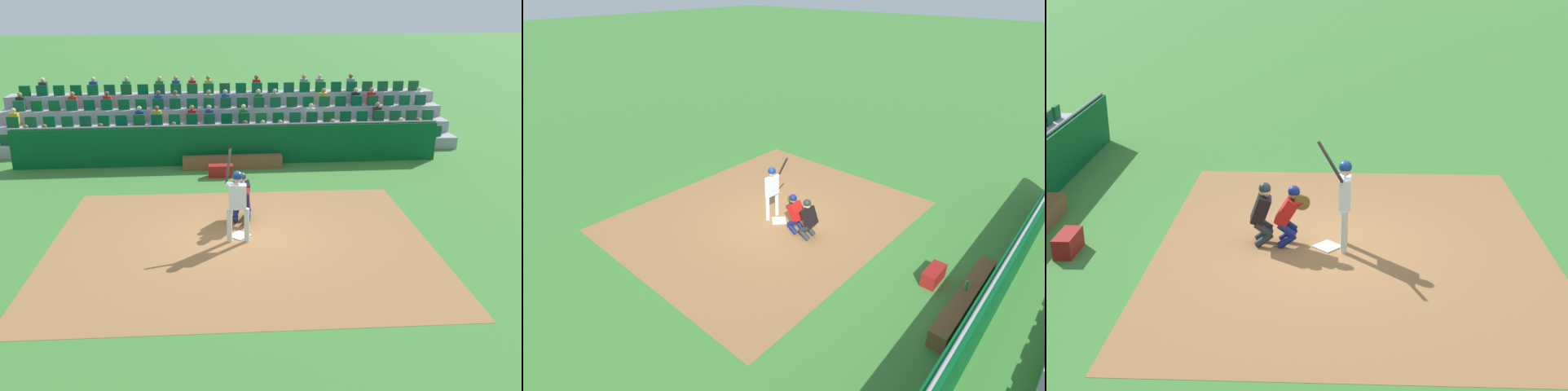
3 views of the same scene
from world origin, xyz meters
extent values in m
plane|color=#3C7B32|center=(0.00, 0.00, 0.00)|extent=(160.00, 160.00, 0.00)
cube|color=#99683D|center=(0.00, 0.50, 0.00)|extent=(9.30, 7.83, 0.01)
cube|color=white|center=(0.00, 0.00, 0.02)|extent=(0.62, 0.62, 0.02)
cylinder|color=silver|center=(-0.16, 0.34, 0.43)|extent=(0.14, 0.14, 0.86)
cylinder|color=silver|center=(0.26, 0.31, 0.43)|extent=(0.14, 0.14, 0.86)
cube|color=silver|center=(0.05, 0.33, 1.16)|extent=(0.43, 0.25, 0.61)
sphere|color=tan|center=(0.05, 0.33, 1.61)|extent=(0.22, 0.22, 0.22)
sphere|color=navy|center=(0.05, 0.33, 1.67)|extent=(0.25, 0.25, 0.25)
cylinder|color=silver|center=(0.09, 0.30, 1.45)|extent=(0.46, 0.17, 0.14)
cylinder|color=silver|center=(0.26, 0.29, 1.45)|extent=(0.17, 0.15, 0.13)
cylinder|color=black|center=(0.25, 0.04, 1.84)|extent=(0.20, 0.51, 0.77)
sphere|color=black|center=(0.31, 0.26, 1.47)|extent=(0.06, 0.06, 0.06)
cylinder|color=navy|center=(-0.26, -0.78, 0.15)|extent=(0.16, 0.39, 0.34)
cylinder|color=navy|center=(-0.26, -0.78, 0.37)|extent=(0.16, 0.39, 0.33)
cylinder|color=navy|center=(0.06, -0.79, 0.15)|extent=(0.16, 0.39, 0.34)
cylinder|color=navy|center=(0.06, -0.79, 0.37)|extent=(0.16, 0.39, 0.33)
cube|color=red|center=(-0.10, -0.79, 0.72)|extent=(0.44, 0.51, 0.60)
cube|color=navy|center=(-0.10, -0.68, 0.72)|extent=(0.39, 0.30, 0.42)
sphere|color=#9E7050|center=(-0.10, -0.65, 1.06)|extent=(0.22, 0.22, 0.22)
cube|color=black|center=(-0.10, -0.65, 1.06)|extent=(0.20, 0.14, 0.19)
sphere|color=navy|center=(-0.10, -0.65, 1.12)|extent=(0.24, 0.24, 0.24)
cylinder|color=brown|center=(0.03, -0.49, 0.95)|extent=(0.08, 0.30, 0.30)
cylinder|color=red|center=(0.05, -0.67, 0.88)|extent=(0.14, 0.40, 0.22)
cylinder|color=#252C2E|center=(-0.29, -1.27, 0.15)|extent=(0.17, 0.39, 0.34)
cylinder|color=#252C2E|center=(-0.29, -1.27, 0.37)|extent=(0.17, 0.39, 0.33)
cylinder|color=#252C2E|center=(0.03, -1.25, 0.15)|extent=(0.17, 0.39, 0.34)
cylinder|color=#252C2E|center=(0.03, -1.25, 0.37)|extent=(0.17, 0.39, 0.33)
cube|color=black|center=(-0.13, -1.31, 0.74)|extent=(0.45, 0.44, 0.60)
cube|color=#252C2E|center=(-0.14, -1.19, 0.74)|extent=(0.39, 0.23, 0.45)
sphere|color=beige|center=(-0.14, -1.22, 1.11)|extent=(0.22, 0.22, 0.22)
cube|color=black|center=(-0.14, -1.22, 1.11)|extent=(0.20, 0.12, 0.20)
sphere|color=#252C2E|center=(-0.14, -1.22, 1.17)|extent=(0.24, 0.24, 0.24)
cube|color=#064E20|center=(0.00, -6.49, 0.68)|extent=(14.95, 0.24, 1.37)
cylinder|color=gray|center=(0.00, -6.49, 1.41)|extent=(14.95, 0.07, 0.07)
cube|color=brown|center=(-0.09, -5.94, 0.22)|extent=(3.44, 0.40, 0.44)
cylinder|color=green|center=(0.03, -5.88, 0.56)|extent=(0.07, 0.07, 0.24)
cube|color=maroon|center=(0.35, -5.00, 0.20)|extent=(0.81, 0.37, 0.40)
camera|label=1|loc=(0.63, 12.98, 5.65)|focal=38.97mm
camera|label=2|loc=(-8.52, -7.46, 7.03)|focal=28.16mm
camera|label=3|loc=(13.01, -0.13, 5.90)|focal=49.91mm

